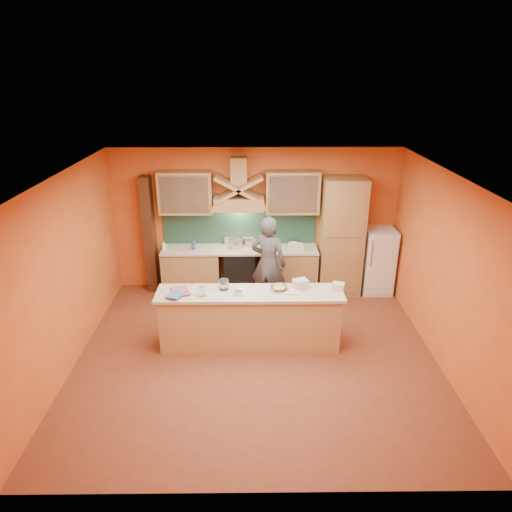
{
  "coord_description": "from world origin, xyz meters",
  "views": [
    {
      "loc": [
        -0.07,
        -5.99,
        4.16
      ],
      "look_at": [
        0.0,
        0.9,
        1.3
      ],
      "focal_mm": 32.0,
      "sensor_mm": 36.0,
      "label": 1
    }
  ],
  "objects_px": {
    "fridge": "(378,261)",
    "kitchen_scale": "(238,292)",
    "person": "(268,264)",
    "stove": "(240,271)",
    "mixing_bowl": "(279,288)"
  },
  "relations": [
    {
      "from": "person",
      "to": "mixing_bowl",
      "type": "bearing_deg",
      "value": 115.86
    },
    {
      "from": "person",
      "to": "kitchen_scale",
      "type": "xyz_separation_m",
      "value": [
        -0.5,
        -1.32,
        0.1
      ]
    },
    {
      "from": "kitchen_scale",
      "to": "mixing_bowl",
      "type": "bearing_deg",
      "value": 15.08
    },
    {
      "from": "fridge",
      "to": "mixing_bowl",
      "type": "bearing_deg",
      "value": -138.27
    },
    {
      "from": "person",
      "to": "mixing_bowl",
      "type": "height_order",
      "value": "person"
    },
    {
      "from": "fridge",
      "to": "kitchen_scale",
      "type": "height_order",
      "value": "fridge"
    },
    {
      "from": "stove",
      "to": "kitchen_scale",
      "type": "bearing_deg",
      "value": -89.2
    },
    {
      "from": "fridge",
      "to": "mixing_bowl",
      "type": "distance_m",
      "value": 2.76
    },
    {
      "from": "stove",
      "to": "person",
      "type": "height_order",
      "value": "person"
    },
    {
      "from": "person",
      "to": "stove",
      "type": "bearing_deg",
      "value": -31.42
    },
    {
      "from": "stove",
      "to": "fridge",
      "type": "xyz_separation_m",
      "value": [
        2.7,
        0.0,
        0.2
      ]
    },
    {
      "from": "kitchen_scale",
      "to": "mixing_bowl",
      "type": "height_order",
      "value": "kitchen_scale"
    },
    {
      "from": "fridge",
      "to": "person",
      "type": "relative_size",
      "value": 0.73
    },
    {
      "from": "stove",
      "to": "fridge",
      "type": "bearing_deg",
      "value": 0.0
    },
    {
      "from": "stove",
      "to": "kitchen_scale",
      "type": "height_order",
      "value": "kitchen_scale"
    }
  ]
}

